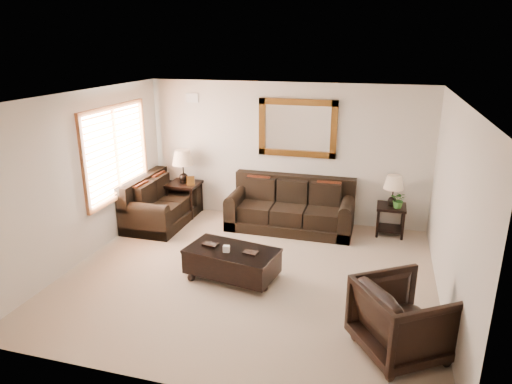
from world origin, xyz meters
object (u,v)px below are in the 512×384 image
(armchair, at_px, (404,316))
(coffee_table, at_px, (232,260))
(sofa, at_px, (291,210))
(end_table_left, at_px, (183,173))
(loveseat, at_px, (159,206))
(end_table_right, at_px, (393,196))

(armchair, bearing_deg, coffee_table, 30.90)
(sofa, bearing_deg, end_table_left, 177.12)
(loveseat, bearing_deg, coffee_table, -129.43)
(loveseat, relative_size, coffee_table, 1.13)
(end_table_right, bearing_deg, armchair, -87.86)
(loveseat, xyz_separation_m, end_table_right, (4.37, 0.64, 0.40))
(sofa, relative_size, armchair, 2.45)
(end_table_left, bearing_deg, armchair, -39.20)
(coffee_table, bearing_deg, loveseat, 150.51)
(end_table_right, distance_m, coffee_table, 3.31)
(end_table_left, xyz_separation_m, armchair, (4.22, -3.44, -0.40))
(armchair, bearing_deg, loveseat, 23.83)
(loveseat, relative_size, armchair, 1.72)
(coffee_table, relative_size, armchair, 1.53)
(sofa, bearing_deg, coffee_table, -101.81)
(loveseat, height_order, armchair, armchair)
(coffee_table, bearing_deg, end_table_right, 55.60)
(end_table_left, bearing_deg, end_table_right, 0.71)
(end_table_right, height_order, armchair, end_table_right)
(end_table_left, height_order, coffee_table, end_table_left)
(end_table_left, relative_size, end_table_right, 1.20)
(end_table_right, bearing_deg, loveseat, -171.69)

